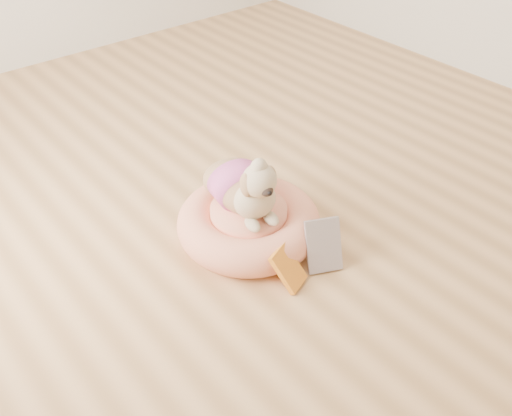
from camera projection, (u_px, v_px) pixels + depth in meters
floor at (268, 200)px, 2.74m from camera, size 4.50×4.50×0.00m
pet_bed at (249, 223)px, 2.48m from camera, size 0.62×0.62×0.16m
dog at (245, 177)px, 2.33m from camera, size 0.37×0.48×0.32m
book_yellow at (288, 268)px, 2.25m from camera, size 0.15×0.16×0.16m
book_white at (323, 245)px, 2.32m from camera, size 0.18×0.17×0.21m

